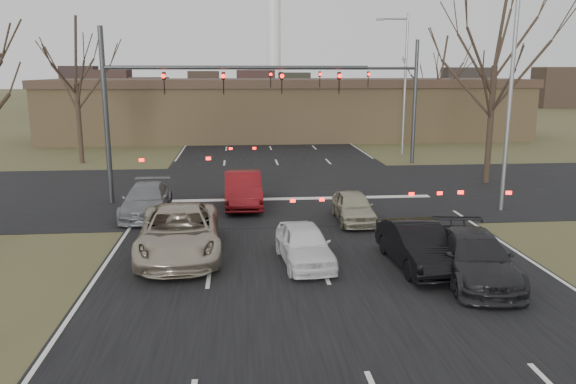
# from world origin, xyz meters

# --- Properties ---
(ground) EXTENTS (360.00, 360.00, 0.00)m
(ground) POSITION_xyz_m (0.00, 0.00, 0.00)
(ground) COLOR #464525
(ground) RESTS_ON ground
(road_main) EXTENTS (14.00, 300.00, 0.02)m
(road_main) POSITION_xyz_m (0.00, 60.00, 0.01)
(road_main) COLOR black
(road_main) RESTS_ON ground
(road_cross) EXTENTS (200.00, 14.00, 0.02)m
(road_cross) POSITION_xyz_m (0.00, 15.00, 0.01)
(road_cross) COLOR black
(road_cross) RESTS_ON ground
(building) EXTENTS (42.40, 10.40, 5.30)m
(building) POSITION_xyz_m (2.00, 38.00, 2.67)
(building) COLOR olive
(building) RESTS_ON ground
(mast_arm_near) EXTENTS (12.12, 0.24, 8.00)m
(mast_arm_near) POSITION_xyz_m (-5.23, 13.00, 5.07)
(mast_arm_near) COLOR #383A3D
(mast_arm_near) RESTS_ON ground
(mast_arm_far) EXTENTS (11.12, 0.24, 8.00)m
(mast_arm_far) POSITION_xyz_m (6.18, 23.00, 5.02)
(mast_arm_far) COLOR #383A3D
(mast_arm_far) RESTS_ON ground
(streetlight_right_near) EXTENTS (2.34, 0.25, 10.00)m
(streetlight_right_near) POSITION_xyz_m (8.82, 10.00, 5.59)
(streetlight_right_near) COLOR gray
(streetlight_right_near) RESTS_ON ground
(streetlight_right_far) EXTENTS (2.34, 0.25, 10.00)m
(streetlight_right_far) POSITION_xyz_m (9.32, 27.00, 5.59)
(streetlight_right_far) COLOR gray
(streetlight_right_far) RESTS_ON ground
(tree_right_near) EXTENTS (6.90, 6.90, 11.50)m
(tree_right_near) POSITION_xyz_m (11.00, 16.00, 8.90)
(tree_right_near) COLOR black
(tree_right_near) RESTS_ON ground
(tree_left_far) EXTENTS (5.70, 5.70, 9.50)m
(tree_left_far) POSITION_xyz_m (-13.00, 25.00, 7.34)
(tree_left_far) COLOR black
(tree_left_far) RESTS_ON ground
(tree_right_far) EXTENTS (5.40, 5.40, 9.00)m
(tree_right_far) POSITION_xyz_m (15.00, 35.00, 6.96)
(tree_right_far) COLOR black
(tree_right_far) RESTS_ON ground
(car_silver_suv) EXTENTS (3.03, 5.94, 1.61)m
(car_silver_suv) POSITION_xyz_m (-4.57, 5.04, 0.80)
(car_silver_suv) COLOR #A49A85
(car_silver_suv) RESTS_ON ground
(car_white_sedan) EXTENTS (1.83, 3.88, 1.28)m
(car_white_sedan) POSITION_xyz_m (-0.50, 3.87, 0.64)
(car_white_sedan) COLOR white
(car_white_sedan) RESTS_ON ground
(car_black_hatch) EXTENTS (1.69, 4.32, 1.40)m
(car_black_hatch) POSITION_xyz_m (3.00, 3.25, 0.70)
(car_black_hatch) COLOR black
(car_black_hatch) RESTS_ON ground
(car_charcoal_sedan) EXTENTS (2.53, 4.95, 1.37)m
(car_charcoal_sedan) POSITION_xyz_m (4.34, 2.00, 0.69)
(car_charcoal_sedan) COLOR black
(car_charcoal_sedan) RESTS_ON ground
(car_grey_ahead) EXTENTS (1.92, 4.61, 1.33)m
(car_grey_ahead) POSITION_xyz_m (-6.50, 10.54, 0.67)
(car_grey_ahead) COLOR slate
(car_grey_ahead) RESTS_ON ground
(car_red_ahead) EXTENTS (1.71, 4.72, 1.54)m
(car_red_ahead) POSITION_xyz_m (-2.37, 11.92, 0.77)
(car_red_ahead) COLOR maroon
(car_red_ahead) RESTS_ON ground
(car_silver_ahead) EXTENTS (1.52, 3.66, 1.24)m
(car_silver_ahead) POSITION_xyz_m (2.10, 8.75, 0.62)
(car_silver_ahead) COLOR #A29D83
(car_silver_ahead) RESTS_ON ground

